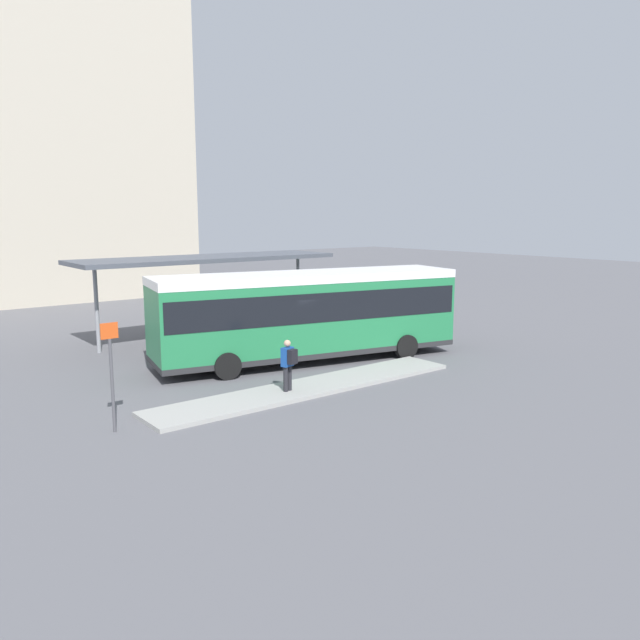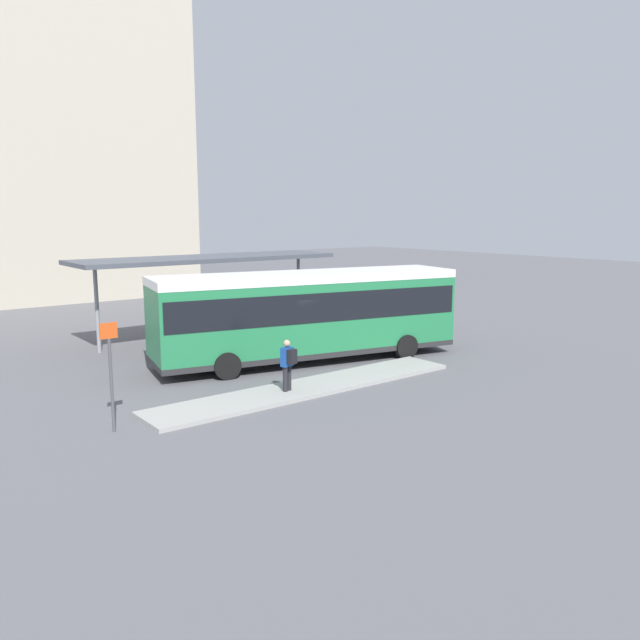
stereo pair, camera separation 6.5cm
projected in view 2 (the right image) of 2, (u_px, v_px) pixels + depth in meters
The scene contains 10 objects.
ground_plane at pixel (308, 361), 23.38m from camera, with size 120.00×120.00×0.00m, color #5B5B60.
curb_island at pixel (310, 387), 19.58m from camera, with size 10.86×1.80×0.12m.
city_bus at pixel (308, 310), 23.06m from camera, with size 11.71×5.03×3.32m.
pedestrian_waiting at pixel (288, 362), 18.81m from camera, with size 0.43×0.47×1.58m.
bicycle_blue at pixel (425, 320), 30.42m from camera, with size 0.48×1.57×0.68m.
bicycle_white at pixel (414, 317), 31.10m from camera, with size 0.48×1.65×0.72m.
bicycle_orange at pixel (405, 315), 31.87m from camera, with size 0.48×1.67×0.72m.
station_shelter at pixel (208, 259), 27.19m from camera, with size 11.56×3.27×3.62m.
potted_planter_near_shelter at pixel (172, 342), 23.70m from camera, with size 0.74×0.74×1.21m.
platform_sign at pixel (111, 372), 15.51m from camera, with size 0.44×0.08×2.80m.
Camera 2 is at (-13.76, -18.18, 5.43)m, focal length 35.00 mm.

